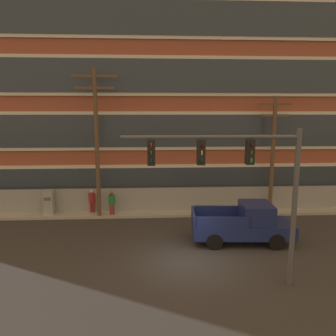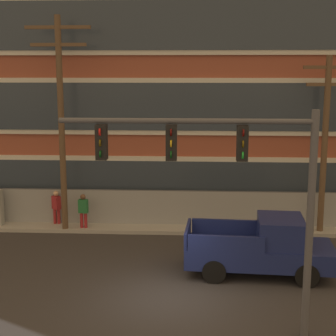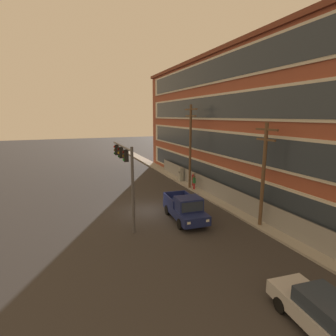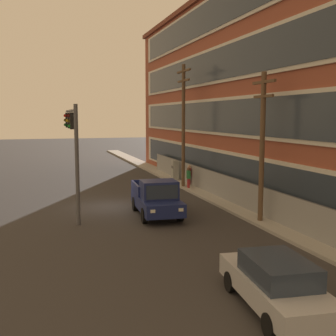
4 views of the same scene
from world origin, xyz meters
name	(u,v)px [view 2 (image 2 of 4)]	position (x,y,z in m)	size (l,w,h in m)	color
ground_plane	(166,297)	(0.00, 0.00, 0.00)	(160.00, 160.00, 0.00)	#333030
sidewalk_building_side	(175,228)	(0.00, 7.05, 0.08)	(80.00, 1.65, 0.16)	#9E9B93
brick_mill_building	(175,66)	(-0.25, 12.53, 7.24)	(44.01, 9.91, 14.46)	brown
chain_link_fence	(227,209)	(2.32, 7.32, 0.89)	(35.14, 0.06, 1.74)	gray
traffic_signal_mast	(229,172)	(1.72, -2.23, 4.49)	(6.54, 0.43, 6.09)	#4C4C51
pickup_truck_navy	(263,248)	(3.24, 2.06, 0.97)	(5.25, 2.39, 2.07)	navy
utility_pole_near_corner	(61,115)	(-4.85, 6.44, 5.17)	(2.75, 0.26, 9.28)	brown
utility_pole_midblock	(325,138)	(6.32, 6.73, 4.22)	(2.08, 0.26, 7.67)	brown
pedestrian_near_cabinet	(83,210)	(-4.06, 6.58, 0.97)	(0.43, 0.30, 1.69)	maroon
pedestrian_by_fence	(56,206)	(-5.41, 7.14, 0.97)	(0.46, 0.44, 1.69)	maroon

